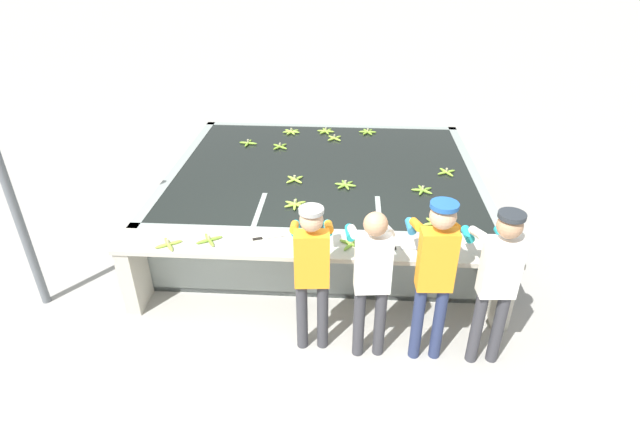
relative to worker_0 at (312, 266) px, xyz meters
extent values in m
plane|color=#A3A099|center=(-0.02, 0.27, -0.94)|extent=(80.00, 80.00, 0.00)
cube|color=gray|center=(-0.02, 2.46, -0.91)|extent=(4.11, 3.47, 0.06)
cube|color=gray|center=(-0.02, 0.78, -0.52)|extent=(4.11, 0.12, 0.85)
cube|color=gray|center=(-0.02, 4.13, -0.52)|extent=(4.11, 0.12, 0.85)
cube|color=gray|center=(-2.01, 2.46, -0.52)|extent=(0.12, 3.47, 0.85)
cube|color=gray|center=(1.98, 2.46, -0.52)|extent=(0.12, 3.47, 0.85)
cube|color=black|center=(-0.02, 2.46, -0.49)|extent=(3.87, 3.23, 0.78)
cube|color=gray|center=(-0.70, 1.24, -0.52)|extent=(0.06, 0.80, 0.85)
cube|color=gray|center=(0.67, 1.24, -0.52)|extent=(0.06, 0.80, 0.85)
cube|color=#B7B2A3|center=(-0.02, 0.49, -0.12)|extent=(4.11, 0.45, 0.05)
cube|color=#B7B2A3|center=(-1.97, 0.49, -0.55)|extent=(0.16, 0.41, 0.80)
cube|color=#B7B2A3|center=(1.94, 0.49, -0.55)|extent=(0.16, 0.41, 0.80)
cylinder|color=#38383D|center=(-0.10, -0.04, -0.56)|extent=(0.11, 0.11, 0.77)
cylinder|color=#38383D|center=(0.10, -0.03, -0.56)|extent=(0.11, 0.11, 0.77)
cube|color=orange|center=(0.00, -0.04, 0.10)|extent=(0.33, 0.19, 0.55)
sphere|color=tan|center=(0.00, -0.04, 0.51)|extent=(0.21, 0.21, 0.21)
cylinder|color=#9E9E99|center=(0.00, -0.04, 0.61)|extent=(0.22, 0.22, 0.04)
cylinder|color=orange|center=(-0.18, 0.20, 0.29)|extent=(0.10, 0.31, 0.18)
cylinder|color=#1EA3AD|center=(-0.20, 0.45, 0.13)|extent=(0.10, 0.21, 0.08)
cylinder|color=orange|center=(0.14, 0.23, 0.29)|extent=(0.10, 0.31, 0.18)
cylinder|color=#1EA3AD|center=(0.12, 0.48, 0.13)|extent=(0.10, 0.21, 0.08)
cylinder|color=#38383D|center=(0.45, -0.11, -0.55)|extent=(0.11, 0.11, 0.78)
cylinder|color=#38383D|center=(0.65, -0.09, -0.55)|extent=(0.11, 0.11, 0.78)
cube|color=white|center=(0.55, -0.10, 0.12)|extent=(0.34, 0.20, 0.55)
sphere|color=tan|center=(0.55, -0.10, 0.53)|extent=(0.21, 0.21, 0.21)
cylinder|color=white|center=(0.37, 0.13, 0.31)|extent=(0.11, 0.32, 0.18)
cylinder|color=#1EA3AD|center=(0.34, 0.38, 0.14)|extent=(0.10, 0.21, 0.08)
cylinder|color=white|center=(0.69, 0.16, 0.31)|extent=(0.11, 0.32, 0.18)
cylinder|color=#1EA3AD|center=(0.66, 0.41, 0.14)|extent=(0.10, 0.21, 0.08)
cylinder|color=navy|center=(1.00, -0.11, -0.53)|extent=(0.11, 0.11, 0.84)
cylinder|color=navy|center=(1.20, -0.10, -0.53)|extent=(0.11, 0.11, 0.84)
cube|color=orange|center=(1.10, -0.11, 0.19)|extent=(0.33, 0.19, 0.59)
sphere|color=tan|center=(1.10, -0.11, 0.63)|extent=(0.23, 0.23, 0.23)
cylinder|color=#1E5199|center=(1.10, -0.11, 0.73)|extent=(0.24, 0.24, 0.04)
cylinder|color=orange|center=(0.93, 0.13, 0.40)|extent=(0.10, 0.31, 0.18)
cylinder|color=teal|center=(0.92, 0.38, 0.23)|extent=(0.09, 0.20, 0.08)
cylinder|color=orange|center=(1.25, 0.15, 0.40)|extent=(0.10, 0.31, 0.18)
cylinder|color=teal|center=(1.24, 0.40, 0.23)|extent=(0.09, 0.20, 0.08)
cylinder|color=#38383D|center=(1.55, -0.13, -0.54)|extent=(0.11, 0.11, 0.80)
cylinder|color=#38383D|center=(1.75, -0.12, -0.54)|extent=(0.11, 0.11, 0.80)
cube|color=white|center=(1.65, -0.13, 0.14)|extent=(0.33, 0.19, 0.57)
sphere|color=tan|center=(1.65, -0.13, 0.57)|extent=(0.22, 0.22, 0.22)
cylinder|color=#282D33|center=(1.65, -0.13, 0.67)|extent=(0.23, 0.23, 0.04)
cylinder|color=white|center=(1.48, 0.11, 0.34)|extent=(0.10, 0.31, 0.18)
cylinder|color=#1EA3AD|center=(1.46, 0.36, 0.18)|extent=(0.10, 0.21, 0.08)
cylinder|color=white|center=(1.80, 0.13, 0.34)|extent=(0.10, 0.31, 0.18)
cylinder|color=#1EA3AD|center=(1.78, 0.38, 0.18)|extent=(0.10, 0.21, 0.08)
ellipsoid|color=#75A333|center=(0.31, 1.94, -0.08)|extent=(0.14, 0.15, 0.04)
ellipsoid|color=#75A333|center=(0.26, 1.95, -0.08)|extent=(0.09, 0.17, 0.04)
ellipsoid|color=#75A333|center=(0.22, 1.91, -0.08)|extent=(0.17, 0.07, 0.04)
ellipsoid|color=#75A333|center=(0.24, 1.86, -0.08)|extent=(0.14, 0.15, 0.04)
ellipsoid|color=#75A333|center=(0.29, 1.85, -0.08)|extent=(0.09, 0.17, 0.04)
ellipsoid|color=#75A333|center=(0.33, 1.89, -0.08)|extent=(0.17, 0.07, 0.04)
cylinder|color=tan|center=(0.28, 1.90, -0.05)|extent=(0.03, 0.03, 0.04)
ellipsoid|color=#9EC642|center=(-0.41, 1.97, -0.08)|extent=(0.14, 0.15, 0.04)
ellipsoid|color=#9EC642|center=(-0.33, 1.97, -0.08)|extent=(0.15, 0.14, 0.04)
ellipsoid|color=#9EC642|center=(-0.34, 2.05, -0.08)|extent=(0.14, 0.15, 0.04)
ellipsoid|color=#9EC642|center=(-0.41, 2.05, -0.08)|extent=(0.15, 0.14, 0.04)
cylinder|color=tan|center=(-0.37, 2.01, -0.05)|extent=(0.03, 0.03, 0.04)
ellipsoid|color=#9EC642|center=(-0.56, 3.76, -0.08)|extent=(0.17, 0.07, 0.04)
ellipsoid|color=#9EC642|center=(-0.57, 3.81, -0.08)|extent=(0.15, 0.14, 0.04)
ellipsoid|color=#9EC642|center=(-0.62, 3.82, -0.08)|extent=(0.04, 0.17, 0.04)
ellipsoid|color=#9EC642|center=(-0.66, 3.80, -0.08)|extent=(0.16, 0.13, 0.04)
ellipsoid|color=#9EC642|center=(-0.67, 3.76, -0.08)|extent=(0.17, 0.08, 0.04)
ellipsoid|color=#9EC642|center=(-0.64, 3.72, -0.08)|extent=(0.10, 0.17, 0.04)
ellipsoid|color=#9EC642|center=(-0.59, 3.72, -0.08)|extent=(0.11, 0.17, 0.04)
cylinder|color=tan|center=(-0.61, 3.77, -0.05)|extent=(0.03, 0.03, 0.04)
ellipsoid|color=#75A333|center=(1.27, 1.77, -0.08)|extent=(0.15, 0.14, 0.04)
ellipsoid|color=#75A333|center=(1.27, 1.83, -0.08)|extent=(0.16, 0.12, 0.04)
ellipsoid|color=#75A333|center=(1.21, 1.86, -0.08)|extent=(0.08, 0.17, 0.04)
ellipsoid|color=#75A333|center=(1.17, 1.81, -0.08)|extent=(0.17, 0.05, 0.04)
ellipsoid|color=#75A333|center=(1.21, 1.75, -0.08)|extent=(0.10, 0.17, 0.04)
cylinder|color=tan|center=(1.23, 1.81, -0.05)|extent=(0.03, 0.03, 0.04)
ellipsoid|color=#9EC642|center=(0.12, 3.48, -0.08)|extent=(0.15, 0.15, 0.04)
ellipsoid|color=#9EC642|center=(0.12, 3.56, -0.08)|extent=(0.15, 0.15, 0.04)
ellipsoid|color=#9EC642|center=(0.04, 3.56, -0.08)|extent=(0.15, 0.15, 0.04)
ellipsoid|color=#9EC642|center=(0.04, 3.48, -0.08)|extent=(0.15, 0.15, 0.04)
cylinder|color=tan|center=(0.08, 3.52, -0.05)|extent=(0.03, 0.03, 0.04)
ellipsoid|color=#93BC3D|center=(-0.35, 1.37, -0.08)|extent=(0.17, 0.11, 0.04)
ellipsoid|color=#93BC3D|center=(-0.35, 1.31, -0.08)|extent=(0.16, 0.12, 0.04)
ellipsoid|color=#93BC3D|center=(-0.30, 1.29, -0.08)|extent=(0.04, 0.17, 0.04)
ellipsoid|color=#93BC3D|center=(-0.25, 1.32, -0.08)|extent=(0.17, 0.11, 0.04)
ellipsoid|color=#93BC3D|center=(-0.25, 1.37, -0.08)|extent=(0.16, 0.12, 0.04)
ellipsoid|color=#93BC3D|center=(-0.30, 1.40, -0.08)|extent=(0.04, 0.17, 0.04)
cylinder|color=tan|center=(-0.30, 1.34, -0.05)|extent=(0.03, 0.03, 0.04)
ellipsoid|color=#7FAD33|center=(-0.76, 3.16, -0.08)|extent=(0.16, 0.13, 0.04)
ellipsoid|color=#7FAD33|center=(-0.74, 3.08, -0.08)|extent=(0.13, 0.16, 0.04)
ellipsoid|color=#7FAD33|center=(-0.67, 3.09, -0.08)|extent=(0.16, 0.13, 0.04)
ellipsoid|color=#7FAD33|center=(-0.68, 3.17, -0.08)|extent=(0.13, 0.16, 0.04)
cylinder|color=tan|center=(-0.71, 3.13, -0.05)|extent=(0.03, 0.03, 0.04)
ellipsoid|color=#93BC3D|center=(1.32, 0.98, -0.08)|extent=(0.17, 0.09, 0.04)
ellipsoid|color=#93BC3D|center=(1.30, 1.04, -0.08)|extent=(0.13, 0.16, 0.04)
ellipsoid|color=#93BC3D|center=(1.24, 1.05, -0.08)|extent=(0.13, 0.16, 0.04)
ellipsoid|color=#93BC3D|center=(1.22, 0.98, -0.08)|extent=(0.17, 0.08, 0.04)
ellipsoid|color=#93BC3D|center=(1.27, 0.95, -0.08)|extent=(0.04, 0.17, 0.04)
cylinder|color=tan|center=(1.27, 1.00, -0.05)|extent=(0.03, 0.03, 0.04)
ellipsoid|color=#7FAD33|center=(-1.22, 3.19, -0.08)|extent=(0.06, 0.17, 0.04)
ellipsoid|color=#7FAD33|center=(-1.15, 3.23, -0.08)|extent=(0.17, 0.06, 0.04)
ellipsoid|color=#7FAD33|center=(-1.20, 3.29, -0.08)|extent=(0.06, 0.17, 0.04)
ellipsoid|color=#7FAD33|center=(-1.26, 3.25, -0.08)|extent=(0.17, 0.06, 0.04)
cylinder|color=tan|center=(-1.21, 3.24, -0.05)|extent=(0.03, 0.03, 0.04)
ellipsoid|color=#8CB738|center=(1.65, 2.39, -0.08)|extent=(0.17, 0.11, 0.04)
ellipsoid|color=#8CB738|center=(1.58, 2.41, -0.08)|extent=(0.11, 0.17, 0.04)
ellipsoid|color=#8CB738|center=(1.56, 2.33, -0.08)|extent=(0.17, 0.11, 0.04)
ellipsoid|color=#8CB738|center=(1.63, 2.31, -0.08)|extent=(0.11, 0.17, 0.04)
cylinder|color=tan|center=(1.60, 2.36, -0.05)|extent=(0.03, 0.03, 0.04)
ellipsoid|color=#8CB738|center=(-0.04, 3.87, -0.08)|extent=(0.13, 0.16, 0.04)
ellipsoid|color=#8CB738|center=(-0.09, 3.88, -0.08)|extent=(0.10, 0.17, 0.04)
ellipsoid|color=#8CB738|center=(-0.12, 3.83, -0.08)|extent=(0.17, 0.06, 0.04)
ellipsoid|color=#8CB738|center=(-0.10, 3.78, -0.08)|extent=(0.13, 0.16, 0.04)
ellipsoid|color=#8CB738|center=(-0.05, 3.78, -0.08)|extent=(0.10, 0.17, 0.04)
ellipsoid|color=#8CB738|center=(-0.02, 3.82, -0.08)|extent=(0.17, 0.06, 0.04)
cylinder|color=tan|center=(-0.07, 3.83, -0.05)|extent=(0.03, 0.03, 0.04)
ellipsoid|color=#7FAD33|center=(0.65, 3.83, -0.08)|extent=(0.17, 0.04, 0.04)
ellipsoid|color=#7FAD33|center=(0.63, 3.88, -0.08)|extent=(0.12, 0.16, 0.04)
ellipsoid|color=#7FAD33|center=(0.57, 3.88, -0.08)|extent=(0.11, 0.17, 0.04)
ellipsoid|color=#7FAD33|center=(0.54, 3.84, -0.08)|extent=(0.17, 0.04, 0.04)
ellipsoid|color=#7FAD33|center=(0.57, 3.79, -0.08)|extent=(0.12, 0.16, 0.04)
ellipsoid|color=#7FAD33|center=(0.62, 3.79, -0.08)|extent=(0.11, 0.17, 0.04)
cylinder|color=tan|center=(0.60, 3.84, -0.05)|extent=(0.03, 0.03, 0.04)
ellipsoid|color=#75A333|center=(-1.13, 0.56, -0.08)|extent=(0.12, 0.16, 0.04)
ellipsoid|color=#75A333|center=(-1.15, 0.48, -0.08)|extent=(0.16, 0.12, 0.04)
ellipsoid|color=#75A333|center=(-1.07, 0.46, -0.08)|extent=(0.12, 0.16, 0.04)
ellipsoid|color=#75A333|center=(-1.05, 0.54, -0.08)|extent=(0.16, 0.12, 0.04)
cylinder|color=tan|center=(-1.10, 0.51, -0.04)|extent=(0.03, 0.03, 0.04)
ellipsoid|color=#9EC642|center=(-1.45, 0.43, -0.08)|extent=(0.16, 0.12, 0.04)
ellipsoid|color=#9EC642|center=(-1.52, 0.45, -0.08)|extent=(0.12, 0.16, 0.04)
ellipsoid|color=#9EC642|center=(-1.54, 0.38, -0.08)|extent=(0.16, 0.12, 0.04)
ellipsoid|color=#9EC642|center=(-1.46, 0.36, -0.08)|extent=(0.12, 0.16, 0.04)
cylinder|color=tan|center=(-1.49, 0.40, -0.04)|extent=(0.03, 0.03, 0.04)
ellipsoid|color=#75A333|center=(0.31, 0.55, -0.08)|extent=(0.16, 0.12, 0.04)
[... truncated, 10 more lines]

